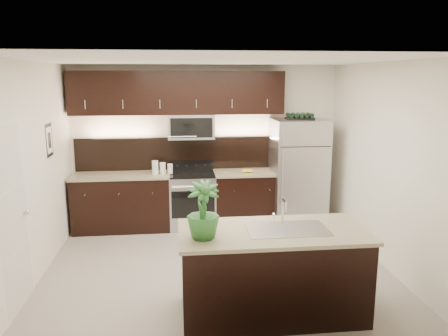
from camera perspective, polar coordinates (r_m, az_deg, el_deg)
name	(u,v)px	position (r m, az deg, el deg)	size (l,w,h in m)	color
ground	(216,267)	(6.00, -0.99, -12.85)	(4.50, 4.50, 0.00)	gray
room_walls	(207,143)	(5.47, -2.18, 3.31)	(4.52, 4.02, 2.71)	silver
counter_run	(180,200)	(7.41, -5.74, -4.20)	(3.51, 0.65, 0.94)	black
upper_fixtures	(180,100)	(7.28, -5.82, 8.87)	(3.49, 0.40, 1.66)	black
island	(272,272)	(4.79, 6.28, -13.32)	(1.96, 0.96, 0.94)	black
sink_faucet	(287,228)	(4.65, 8.21, -7.72)	(0.84, 0.50, 0.28)	silver
refrigerator	(298,173)	(7.52, 9.61, -0.62)	(0.88, 0.79, 1.82)	#B2B2B7
wine_rack	(300,116)	(7.38, 9.86, 6.67)	(0.45, 0.28, 0.10)	black
plant	(203,210)	(4.29, -2.76, -5.54)	(0.32, 0.32, 0.57)	#265D25
canisters	(161,168)	(7.24, -8.25, 0.00)	(0.34, 0.12, 0.22)	silver
french_press	(276,165)	(7.41, 6.76, 0.41)	(0.10, 0.10, 0.30)	silver
bananas	(244,171)	(7.29, 2.64, -0.36)	(0.19, 0.14, 0.06)	gold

